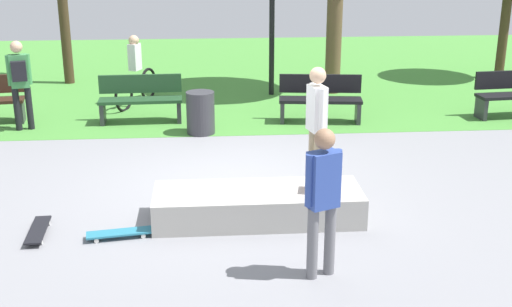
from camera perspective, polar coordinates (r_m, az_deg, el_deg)
The scene contains 13 objects.
ground_plane at distance 9.91m, azimuth -2.07°, elevation -2.62°, with size 28.00×28.00×0.00m, color gray.
grass_lawn at distance 17.81m, azimuth -3.20°, elevation 6.97°, with size 26.60×11.58×0.01m, color #478C38.
concrete_ledge at distance 8.64m, azimuth 0.16°, elevation -4.43°, with size 2.68×0.93×0.41m, color #A8A59E.
backpack_on_ledge at distance 8.53m, azimuth 5.56°, elevation -2.22°, with size 0.28×0.20×0.32m, color maroon.
skater_performing_trick at distance 7.02m, azimuth 5.75°, elevation -3.33°, with size 0.40×0.31×1.67m.
skater_watching at distance 9.48m, azimuth 5.21°, elevation 3.03°, with size 0.27×0.42×1.79m.
skateboard_by_ledge at distance 8.37m, azimuth -11.59°, elevation -6.67°, with size 0.82×0.32×0.08m.
skateboard_spare at distance 8.71m, azimuth -18.15°, elevation -6.24°, with size 0.24×0.81×0.08m.
park_bench_near_lamppost at distance 13.07m, azimuth 5.52°, elevation 4.78°, with size 1.64×0.65×0.91m.
park_bench_far_right at distance 13.19m, azimuth -9.85°, elevation 4.72°, with size 1.61×0.52×0.91m.
trash_bin at distance 12.30m, azimuth -4.77°, elevation 3.49°, with size 0.52×0.52×0.78m, color #333338.
pedestrian_with_backpack at distance 13.06m, azimuth -19.57°, elevation 6.14°, with size 0.42×0.40×1.68m.
cyclist_on_bicycle at distance 14.54m, azimuth -10.25°, elevation 6.59°, with size 0.76×1.70×1.52m.
Camera 1 is at (-0.35, -9.23, 3.58)m, focal length 46.74 mm.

